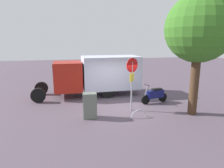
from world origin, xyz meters
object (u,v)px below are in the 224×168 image
Objects in this scene: bike_rack_hoop at (139,118)px; motorcycle at (155,95)px; stop_sign at (132,76)px; box_truck_near at (96,73)px; street_tree at (199,29)px; utility_cabinet at (90,106)px.

motorcycle is at bearing -131.47° from bike_rack_hoop.
stop_sign is 2.18m from bike_rack_hoop.
stop_sign is at bearing 109.53° from box_truck_near.
stop_sign is 3.95m from street_tree.
bike_rack_hoop is at bearing -2.33° from street_tree.
box_truck_near is 5.17m from bike_rack_hoop.
utility_cabinet is 2.49m from bike_rack_hoop.
bike_rack_hoop is at bearing 105.72° from box_truck_near.
street_tree is 6.42m from utility_cabinet.
street_tree is at bearing 172.78° from utility_cabinet.
box_truck_near is 2.50× the size of stop_sign.
bike_rack_hoop is at bearing 166.89° from utility_cabinet.
utility_cabinet is 1.48× the size of bike_rack_hoop.
motorcycle is at bearing -160.03° from utility_cabinet.
street_tree is (-1.08, 2.18, 3.75)m from motorcycle.
stop_sign is 2.69m from utility_cabinet.
motorcycle is at bearing -63.65° from street_tree.
utility_cabinet is at bearing -13.11° from bike_rack_hoop.
street_tree reaches higher than bike_rack_hoop.
bike_rack_hoop is (-0.03, 1.06, -1.91)m from stop_sign.
street_tree is at bearing 130.96° from box_truck_near.
motorcycle is 1.43× the size of utility_cabinet.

